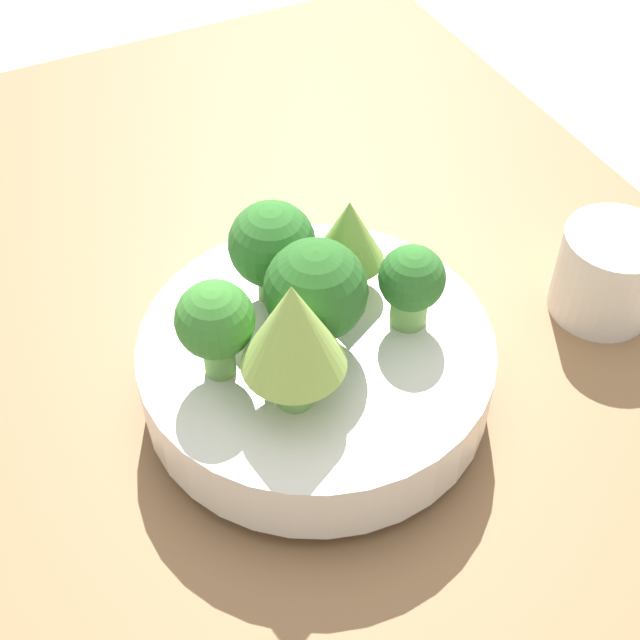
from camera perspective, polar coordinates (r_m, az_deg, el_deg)
ground_plane at (r=0.69m, az=0.64°, el=-8.22°), size 6.00×6.00×0.00m
table at (r=0.67m, az=0.65°, el=-7.40°), size 1.19×0.77×0.03m
bowl at (r=0.65m, az=-0.00°, el=-2.91°), size 0.25×0.25×0.07m
broccoli_floret_center at (r=0.59m, az=-0.00°, el=1.88°), size 0.07×0.07×0.09m
broccoli_floret_right at (r=0.62m, az=-3.08°, el=4.73°), size 0.06×0.06×0.08m
broccoli_floret_back at (r=0.58m, az=-6.72°, el=-0.19°), size 0.05×0.05×0.08m
romanesco_piece_near at (r=0.63m, az=1.86°, el=5.48°), size 0.05×0.05×0.08m
romanesco_piece_far at (r=0.54m, az=-1.75°, el=-0.67°), size 0.07×0.07×0.10m
broccoli_floret_front at (r=0.61m, az=5.87°, el=2.39°), size 0.05×0.05×0.07m
cup at (r=0.75m, az=17.95°, el=2.88°), size 0.08×0.08×0.08m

